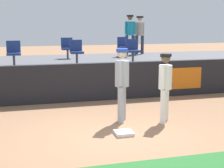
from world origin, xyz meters
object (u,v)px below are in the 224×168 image
(first_base, at_px, (124,133))
(player_runner_visitor, at_px, (122,80))
(spectator_capped, at_px, (140,32))
(seat_front_center, at_px, (76,50))
(spectator_hooded, at_px, (130,32))
(player_fielder_home, at_px, (165,83))
(seat_back_center, at_px, (67,47))
(seat_front_left, at_px, (14,52))
(seat_back_right, at_px, (123,46))
(seat_front_right, at_px, (132,49))

(first_base, distance_m, player_runner_visitor, 1.50)
(spectator_capped, bearing_deg, seat_front_center, 27.68)
(spectator_hooded, bearing_deg, first_base, 68.39)
(first_base, distance_m, seat_front_center, 5.27)
(player_fielder_home, distance_m, seat_back_center, 6.36)
(seat_back_center, distance_m, spectator_hooded, 3.17)
(player_fielder_home, bearing_deg, spectator_capped, -157.92)
(seat_front_left, bearing_deg, player_runner_visitor, -56.80)
(seat_back_center, bearing_deg, first_base, -87.79)
(seat_back_right, relative_size, spectator_capped, 0.49)
(seat_back_center, height_order, spectator_hooded, spectator_hooded)
(seat_back_right, xyz_separation_m, seat_front_center, (-2.32, -1.80, -0.00))
(first_base, height_order, spectator_capped, spectator_capped)
(seat_front_left, bearing_deg, spectator_capped, 26.91)
(spectator_capped, bearing_deg, seat_front_left, 14.97)
(player_fielder_home, distance_m, spectator_hooded, 7.28)
(seat_front_center, bearing_deg, spectator_hooded, 42.98)
(first_base, xyz_separation_m, seat_back_right, (2.12, 6.85, 1.49))
(player_runner_visitor, relative_size, spectator_hooded, 1.06)
(seat_back_right, distance_m, seat_front_right, 1.81)
(player_fielder_home, height_order, spectator_capped, spectator_capped)
(seat_front_center, height_order, spectator_hooded, spectator_hooded)
(player_fielder_home, bearing_deg, seat_front_right, -150.84)
(seat_front_center, bearing_deg, seat_back_right, 37.86)
(seat_front_center, height_order, spectator_capped, spectator_capped)
(player_fielder_home, relative_size, seat_front_center, 2.09)
(first_base, distance_m, seat_front_left, 5.77)
(player_runner_visitor, height_order, seat_back_right, seat_back_right)
(player_fielder_home, distance_m, seat_front_center, 4.62)
(player_runner_visitor, height_order, spectator_capped, spectator_capped)
(seat_front_right, height_order, seat_front_center, same)
(player_fielder_home, distance_m, seat_front_left, 5.71)
(seat_front_center, bearing_deg, seat_front_left, 179.99)
(player_runner_visitor, distance_m, seat_front_right, 4.36)
(seat_back_right, bearing_deg, seat_back_center, 179.99)
(first_base, height_order, seat_front_center, seat_front_center)
(seat_front_right, distance_m, spectator_capped, 3.17)
(seat_back_right, distance_m, seat_back_center, 2.38)
(seat_front_left, bearing_deg, seat_back_center, 40.70)
(first_base, height_order, seat_back_right, seat_back_right)
(spectator_hooded, bearing_deg, seat_back_center, 14.79)
(seat_front_center, relative_size, seat_front_left, 1.00)
(first_base, distance_m, seat_back_center, 7.02)
(spectator_capped, bearing_deg, spectator_hooded, 0.88)
(first_base, height_order, player_runner_visitor, player_runner_visitor)
(first_base, xyz_separation_m, spectator_hooded, (2.72, 7.77, 2.05))
(player_fielder_home, xyz_separation_m, spectator_hooded, (1.40, 7.06, 1.07))
(seat_front_right, relative_size, seat_front_left, 1.00)
(player_fielder_home, relative_size, spectator_hooded, 0.99)
(seat_front_right, bearing_deg, seat_front_left, 180.00)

